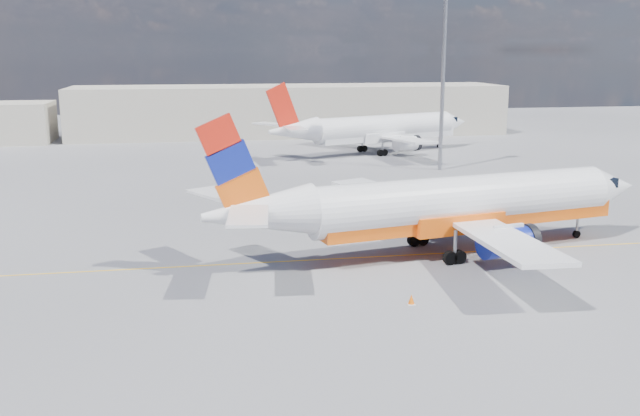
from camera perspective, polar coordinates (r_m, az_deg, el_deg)
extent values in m
plane|color=#5A5A5F|center=(45.49, 4.25, -5.02)|extent=(240.00, 240.00, 0.00)
cube|color=yellow|center=(48.27, 3.37, -3.96)|extent=(70.00, 0.15, 0.01)
cube|color=#BAB1A0|center=(118.46, -2.40, 7.83)|extent=(70.00, 14.00, 8.00)
cylinder|color=white|center=(49.69, 11.35, 0.59)|extent=(22.38, 7.76, 3.42)
cone|color=white|center=(57.77, 22.33, 1.55)|extent=(4.63, 4.16, 3.42)
cone|color=white|center=(43.56, -4.99, -0.41)|extent=(7.55, 4.59, 3.25)
cube|color=black|center=(56.72, 21.35, 2.01)|extent=(2.14, 2.61, 0.70)
cube|color=#F25B0F|center=(50.21, 11.78, -0.66)|extent=(22.26, 7.17, 1.21)
cube|color=white|center=(55.08, 6.03, 0.97)|extent=(8.10, 12.29, 0.81)
cube|color=white|center=(43.43, 14.65, -2.53)|extent=(3.75, 12.21, 0.81)
cylinder|color=navy|center=(54.10, 9.12, -0.37)|extent=(3.93, 2.60, 1.91)
cylinder|color=navy|center=(46.79, 14.77, -2.67)|extent=(3.93, 2.60, 1.91)
cylinder|color=black|center=(54.92, 10.57, -0.23)|extent=(0.91, 2.17, 2.11)
cylinder|color=black|center=(47.74, 16.33, -2.46)|extent=(0.91, 2.17, 2.11)
cube|color=#F25B0F|center=(42.58, -7.02, 3.46)|extent=(4.69, 1.24, 6.28)
cube|color=white|center=(46.08, -7.96, 1.07)|extent=(4.40, 5.47, 0.18)
cube|color=white|center=(39.99, -5.75, -0.63)|extent=(2.77, 5.25, 0.18)
cylinder|color=gray|center=(56.22, 19.91, -1.01)|extent=(0.21, 0.21, 2.11)
cylinder|color=black|center=(56.44, 19.83, -1.97)|extent=(0.60, 0.35, 0.56)
cylinder|color=black|center=(51.40, 7.85, -2.52)|extent=(0.96, 0.56, 0.91)
cylinder|color=black|center=(47.42, 10.72, -3.91)|extent=(0.96, 0.56, 0.91)
cylinder|color=white|center=(97.25, 5.16, 6.47)|extent=(21.15, 10.86, 3.31)
cone|color=white|center=(105.25, 10.74, 6.76)|extent=(4.83, 4.50, 3.31)
cone|color=white|center=(89.57, -2.15, 6.21)|extent=(7.49, 5.40, 3.14)
cube|color=black|center=(104.29, 10.19, 7.02)|extent=(2.35, 2.69, 0.68)
cube|color=white|center=(97.67, 5.38, 5.83)|extent=(20.93, 10.32, 1.17)
cube|color=white|center=(102.05, 2.20, 6.30)|extent=(9.29, 11.33, 0.78)
cube|color=white|center=(91.10, 6.97, 5.46)|extent=(4.58, 11.98, 0.78)
cylinder|color=white|center=(101.26, 3.88, 5.70)|extent=(3.94, 3.00, 1.85)
cylinder|color=white|center=(94.31, 6.97, 5.13)|extent=(3.94, 3.00, 1.85)
cylinder|color=black|center=(102.16, 4.60, 5.75)|extent=(1.20, 2.08, 2.04)
cylinder|color=black|center=(95.27, 7.70, 5.19)|extent=(1.20, 2.08, 2.04)
cube|color=red|center=(88.59, -3.00, 8.06)|extent=(4.36, 1.93, 6.07)
cube|color=white|center=(91.54, -3.92, 6.72)|extent=(4.74, 5.12, 0.18)
cube|color=white|center=(86.09, -1.99, 6.38)|extent=(2.42, 4.98, 0.18)
cylinder|color=gray|center=(103.57, 9.49, 5.44)|extent=(0.23, 0.23, 2.04)
cylinder|color=black|center=(103.69, 9.47, 4.92)|extent=(0.59, 0.42, 0.54)
cylinder|color=black|center=(98.37, 3.40, 4.76)|extent=(0.95, 0.66, 0.88)
cylinder|color=black|center=(94.62, 5.02, 4.43)|extent=(0.95, 0.66, 0.88)
cube|color=white|center=(39.88, 7.31, -7.63)|extent=(0.41, 0.41, 0.04)
cone|color=#FF670A|center=(39.78, 7.32, -7.23)|extent=(0.35, 0.35, 0.54)
cylinder|color=gray|center=(83.35, 9.81, 10.22)|extent=(0.47, 0.47, 21.20)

